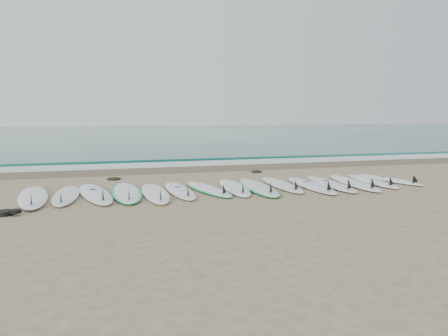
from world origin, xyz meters
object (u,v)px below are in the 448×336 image
object	(u,v)px
surfboard_14	(391,179)
leash_coil	(7,213)
surfboard_7	(235,187)
surfboard_0	(33,197)

from	to	relation	value
surfboard_14	leash_coil	distance (m)	9.25
surfboard_7	surfboard_14	bearing A→B (deg)	7.23
surfboard_0	surfboard_14	world-z (taller)	surfboard_0
surfboard_0	leash_coil	world-z (taller)	surfboard_0
surfboard_0	surfboard_7	world-z (taller)	surfboard_0
surfboard_0	surfboard_7	distance (m)	4.46
surfboard_14	leash_coil	world-z (taller)	surfboard_14
surfboard_0	leash_coil	xyz separation A→B (m)	(-0.25, -1.43, -0.01)
surfboard_0	surfboard_7	xyz separation A→B (m)	(4.46, -0.02, -0.01)
surfboard_7	leash_coil	xyz separation A→B (m)	(-4.70, -1.41, -0.01)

